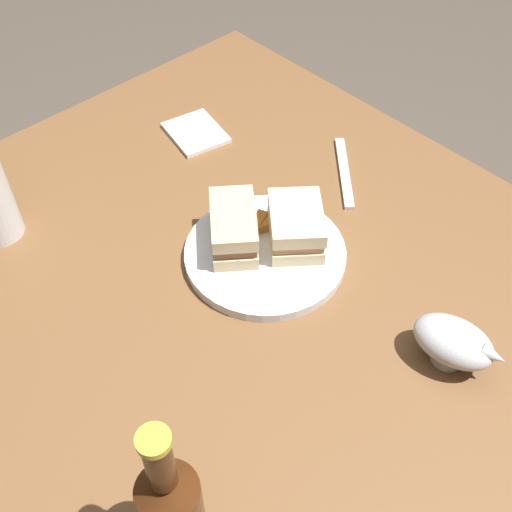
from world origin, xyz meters
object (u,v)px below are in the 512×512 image
(gravy_boat, at_px, (454,342))
(napkin, at_px, (196,133))
(fork, at_px, (344,172))
(plate, at_px, (265,254))
(sandwich_half_left, at_px, (295,226))
(sandwich_half_right, at_px, (234,228))

(gravy_boat, distance_m, napkin, 0.61)
(napkin, bearing_deg, fork, -155.75)
(gravy_boat, bearing_deg, plate, 10.02)
(sandwich_half_left, height_order, gravy_boat, sandwich_half_left)
(plate, height_order, napkin, plate)
(napkin, bearing_deg, plate, 159.26)
(sandwich_half_left, distance_m, napkin, 0.33)
(gravy_boat, height_order, napkin, gravy_boat)
(plate, height_order, sandwich_half_right, sandwich_half_right)
(gravy_boat, xyz_separation_m, napkin, (0.61, -0.06, -0.04))
(sandwich_half_left, bearing_deg, fork, -71.65)
(gravy_boat, bearing_deg, fork, -27.69)
(plate, xyz_separation_m, gravy_boat, (-0.30, -0.05, 0.03))
(sandwich_half_right, bearing_deg, plate, -153.31)
(napkin, relative_size, fork, 0.61)
(sandwich_half_right, distance_m, napkin, 0.30)
(sandwich_half_right, bearing_deg, napkin, -27.91)
(sandwich_half_right, bearing_deg, sandwich_half_left, -129.92)
(sandwich_half_right, distance_m, fork, 0.26)
(plate, xyz_separation_m, napkin, (0.31, -0.12, -0.00))
(sandwich_half_right, relative_size, fork, 0.75)
(plate, height_order, fork, plate)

